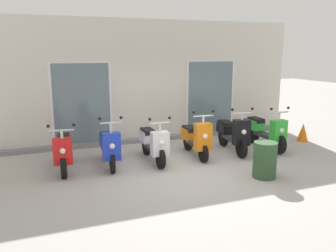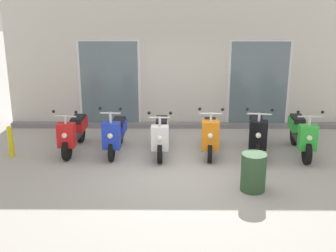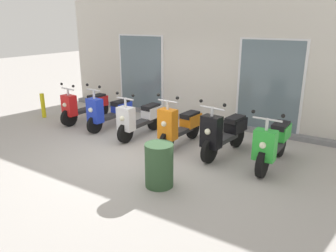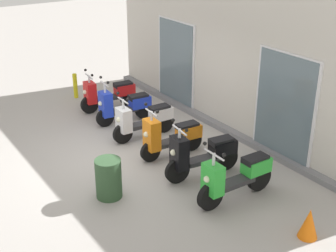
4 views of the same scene
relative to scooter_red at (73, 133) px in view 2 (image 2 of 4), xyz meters
name	(u,v)px [view 2 (image 2 of 4)]	position (x,y,z in m)	size (l,w,h in m)	color
ground_plane	(187,169)	(2.58, -1.05, -0.44)	(40.00, 40.00, 0.00)	#A8A39E
storefront_facade	(184,64)	(2.58, 1.88, 1.22)	(9.09, 0.50, 3.44)	beige
scooter_red	(73,133)	(0.00, 0.00, 0.00)	(0.56, 1.57, 1.13)	black
scooter_blue	(115,133)	(0.98, -0.10, 0.02)	(0.51, 1.50, 1.23)	black
scooter_white	(161,135)	(2.02, -0.15, 0.01)	(0.53, 1.59, 1.16)	black
scooter_orange	(210,134)	(3.13, -0.16, 0.03)	(0.55, 1.49, 1.24)	black
scooter_black	(257,133)	(4.18, -0.16, 0.05)	(0.59, 1.63, 1.24)	black
scooter_green	(301,134)	(5.19, -0.16, 0.03)	(0.58, 1.67, 1.20)	black
curb_bollard	(11,142)	(-1.34, -0.36, -0.09)	(0.12, 0.12, 0.70)	yellow
trash_bin	(253,172)	(3.83, -2.00, -0.07)	(0.48, 0.48, 0.75)	#2D4C2D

